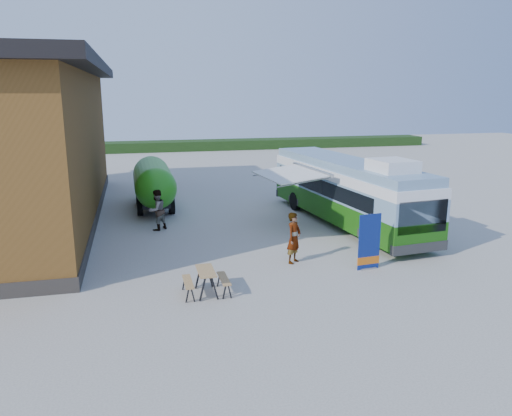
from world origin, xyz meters
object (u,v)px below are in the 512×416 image
object	(u,v)px
bus	(346,189)
picnic_table	(206,276)
slurry_tanker	(154,182)
banner	(369,247)
person_b	(157,210)
person_a	(294,238)

from	to	relation	value
bus	picnic_table	bearing A→B (deg)	-143.88
bus	slurry_tanker	size ratio (longest dim) A/B	1.68
banner	person_b	size ratio (longest dim) A/B	1.08
picnic_table	slurry_tanker	world-z (taller)	slurry_tanker
person_b	slurry_tanker	distance (m)	4.35
bus	picnic_table	xyz separation A→B (m)	(-7.60, -6.85, -1.09)
banner	person_a	bearing A→B (deg)	145.19
person_a	banner	bearing A→B (deg)	-71.76
person_b	picnic_table	bearing A→B (deg)	60.18
bus	banner	world-z (taller)	bus
banner	slurry_tanker	distance (m)	13.27
banner	slurry_tanker	xyz separation A→B (m)	(-6.93, 11.30, 0.65)
slurry_tanker	bus	bearing A→B (deg)	-32.19
banner	person_a	distance (m)	2.68
picnic_table	person_a	size ratio (longest dim) A/B	0.73
bus	picnic_table	size ratio (longest dim) A/B	8.44
banner	slurry_tanker	bearing A→B (deg)	115.61
person_a	person_b	xyz separation A→B (m)	(-4.64, 5.69, -0.02)
slurry_tanker	banner	bearing A→B (deg)	-59.16
banner	person_a	world-z (taller)	banner
picnic_table	person_b	distance (m)	7.93
picnic_table	person_a	bearing A→B (deg)	31.13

